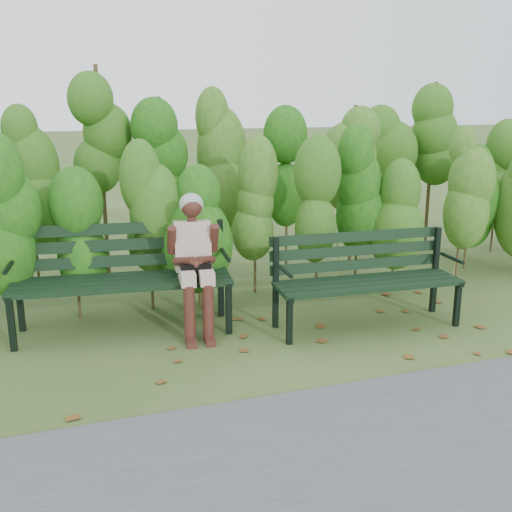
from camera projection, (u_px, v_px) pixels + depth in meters
name	position (u px, v px, depth m)	size (l,w,h in m)	color
ground	(268.00, 344.00, 5.47)	(80.00, 80.00, 0.00)	#3A4D1E
footpath	(396.00, 487.00, 3.45)	(60.00, 2.50, 0.01)	#474749
hedge_band	(214.00, 181.00, 6.86)	(11.04, 1.67, 2.42)	#47381E
leaf_litter	(255.00, 353.00, 5.28)	(5.86, 2.04, 0.01)	brown
bench_left	(122.00, 269.00, 5.71)	(2.09, 0.88, 1.02)	black
bench_right	(364.00, 272.00, 5.86)	(1.84, 0.69, 0.91)	black
seated_woman	(194.00, 254.00, 5.62)	(0.50, 0.74, 1.32)	#C2AB98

